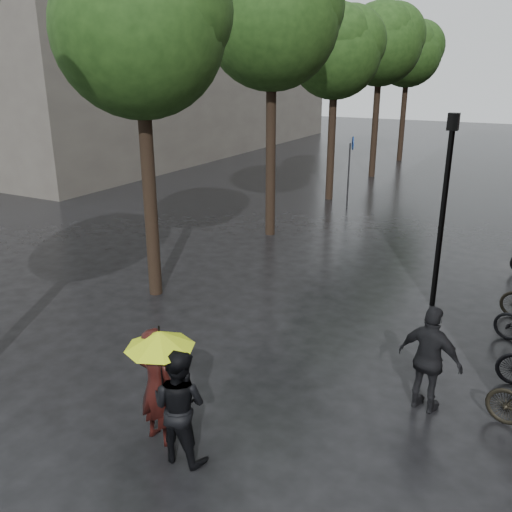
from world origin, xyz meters
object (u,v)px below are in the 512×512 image
Objects in this scene: person_black at (180,406)px; lamp_post at (445,194)px; pedestrian_walking at (430,360)px; person_burgundy at (157,385)px.

lamp_post is (2.14, 7.26, 1.85)m from person_black.
lamp_post is (-0.73, 4.36, 1.80)m from pedestrian_walking.
pedestrian_walking is (3.40, 2.72, -0.02)m from person_burgundy.
person_burgundy is 1.08× the size of person_black.
person_burgundy reaches higher than person_black.
pedestrian_walking is at bearing -80.53° from lamp_post.
lamp_post is at bearing -108.01° from person_black.
lamp_post reaches higher than person_burgundy.
person_burgundy is 7.77m from lamp_post.
lamp_post is at bearing -101.83° from person_burgundy.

